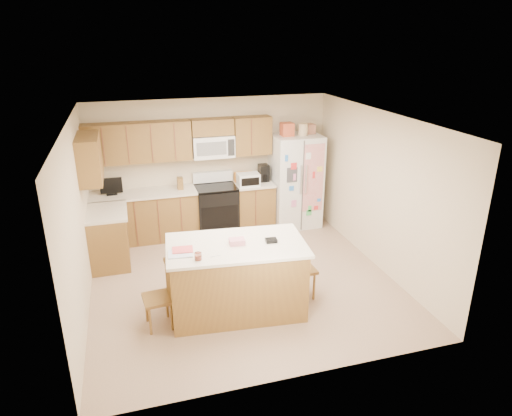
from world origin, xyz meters
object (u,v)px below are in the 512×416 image
object	(u,v)px
stove	(216,208)
refrigerator	(295,180)
windsor_chair_back	(235,263)
windsor_chair_right	(299,268)
windsor_chair_left	(159,298)
island	(237,277)

from	to	relation	value
stove	refrigerator	distance (m)	1.63
windsor_chair_back	windsor_chair_right	distance (m)	0.96
stove	windsor_chair_back	distance (m)	2.14
stove	windsor_chair_left	bearing A→B (deg)	-115.34
island	windsor_chair_left	xyz separation A→B (m)	(-1.05, -0.08, -0.09)
refrigerator	windsor_chair_back	size ratio (longest dim) A/B	2.29
stove	windsor_chair_right	size ratio (longest dim) A/B	1.20
windsor_chair_back	windsor_chair_right	world-z (taller)	windsor_chair_right
island	windsor_chair_right	bearing A→B (deg)	5.43
windsor_chair_right	island	bearing A→B (deg)	-174.57
refrigerator	windsor_chair_back	xyz separation A→B (m)	(-1.73, -2.07, -0.50)
refrigerator	windsor_chair_back	bearing A→B (deg)	-129.97
island	refrigerator	bearing A→B (deg)	55.05
stove	windsor_chair_left	size ratio (longest dim) A/B	1.28
island	windsor_chair_right	size ratio (longest dim) A/B	2.04
refrigerator	windsor_chair_right	world-z (taller)	refrigerator
refrigerator	windsor_chair_left	xyz separation A→B (m)	(-2.89, -2.72, -0.50)
island	windsor_chair_back	world-z (taller)	island
windsor_chair_right	refrigerator	bearing A→B (deg)	70.48
stove	windsor_chair_right	distance (m)	2.69
stove	refrigerator	world-z (taller)	refrigerator
windsor_chair_left	island	bearing A→B (deg)	4.54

